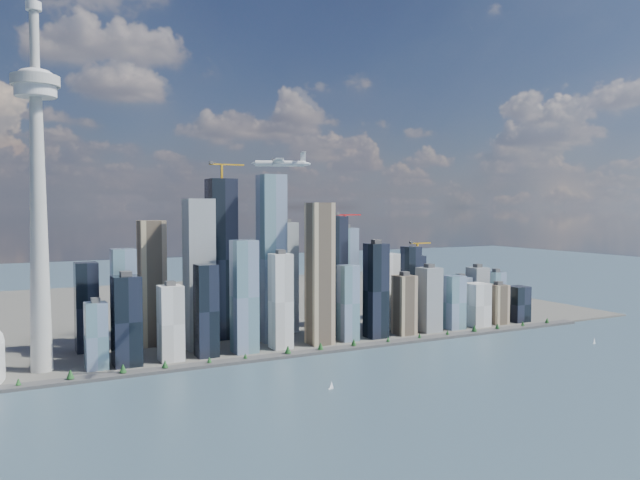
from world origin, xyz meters
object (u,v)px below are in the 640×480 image
sailboat_east (594,341)px  needle_tower (38,181)px  sailboat_west (331,386)px  airplane (281,163)px

sailboat_east → needle_tower: bearing=153.0°
needle_tower → sailboat_west: size_ratio=56.07×
airplane → sailboat_east: airplane is taller
airplane → sailboat_west: airplane is taller
needle_tower → sailboat_east: size_ratio=55.77×
airplane → sailboat_west: bearing=-34.3°
needle_tower → sailboat_east: needle_tower is taller
needle_tower → sailboat_west: bearing=-37.8°
needle_tower → sailboat_east: 804.76m
sailboat_east → airplane: bearing=164.7°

